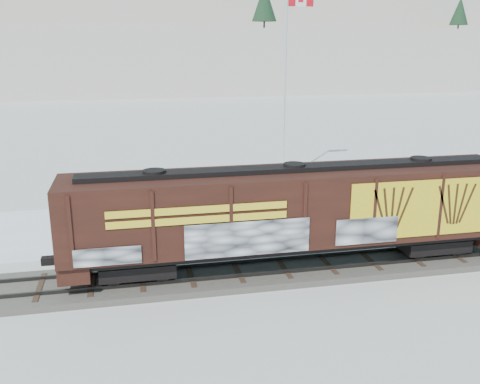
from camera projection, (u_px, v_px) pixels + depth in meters
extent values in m
plane|color=white|center=(282.00, 272.00, 23.21)|extent=(500.00, 500.00, 0.00)
cube|color=#59544C|center=(282.00, 269.00, 23.17)|extent=(50.00, 3.40, 0.28)
cube|color=#33302D|center=(287.00, 271.00, 22.43)|extent=(50.00, 0.10, 0.15)
cube|color=#33302D|center=(278.00, 258.00, 23.79)|extent=(50.00, 0.10, 0.15)
cube|color=white|center=(245.00, 218.00, 30.27)|extent=(40.00, 8.00, 0.03)
cube|color=white|center=(155.00, 60.00, 111.07)|extent=(360.00, 40.00, 12.00)
cube|color=white|center=(148.00, 32.00, 137.70)|extent=(360.00, 40.00, 24.00)
cube|color=white|center=(142.00, 16.00, 169.17)|extent=(360.00, 50.00, 35.00)
cone|color=black|center=(264.00, 2.00, 107.63)|extent=(5.04, 5.04, 7.38)
cone|color=black|center=(460.00, 11.00, 122.99)|extent=(4.20, 4.20, 6.15)
cube|color=black|center=(137.00, 265.00, 21.75)|extent=(3.00, 2.00, 0.90)
cube|color=black|center=(430.00, 241.00, 24.34)|extent=(3.00, 2.00, 0.90)
cylinder|color=black|center=(113.00, 275.00, 20.83)|extent=(0.90, 0.12, 0.90)
cube|color=black|center=(292.00, 241.00, 22.91)|extent=(19.08, 2.40, 0.25)
cube|color=black|center=(293.00, 205.00, 22.47)|extent=(19.08, 3.00, 2.99)
cube|color=black|center=(294.00, 168.00, 22.03)|extent=(17.56, 0.90, 0.20)
cube|color=gold|center=(424.00, 208.00, 22.03)|extent=(6.49, 0.03, 2.42)
cube|color=gold|center=(199.00, 215.00, 20.09)|extent=(6.87, 0.02, 0.70)
cube|color=silver|center=(248.00, 239.00, 20.76)|extent=(4.96, 0.03, 1.40)
cylinder|color=silver|center=(283.00, 179.00, 38.40)|extent=(0.90, 0.90, 0.20)
cylinder|color=silver|center=(285.00, 89.00, 36.65)|extent=(0.14, 0.14, 13.09)
imported|color=#A6A8AD|center=(212.00, 208.00, 29.54)|extent=(4.46, 1.92, 1.50)
imported|color=white|center=(317.00, 199.00, 31.43)|extent=(4.58, 2.75, 1.43)
imported|color=black|center=(311.00, 213.00, 28.92)|extent=(5.02, 2.76, 1.38)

